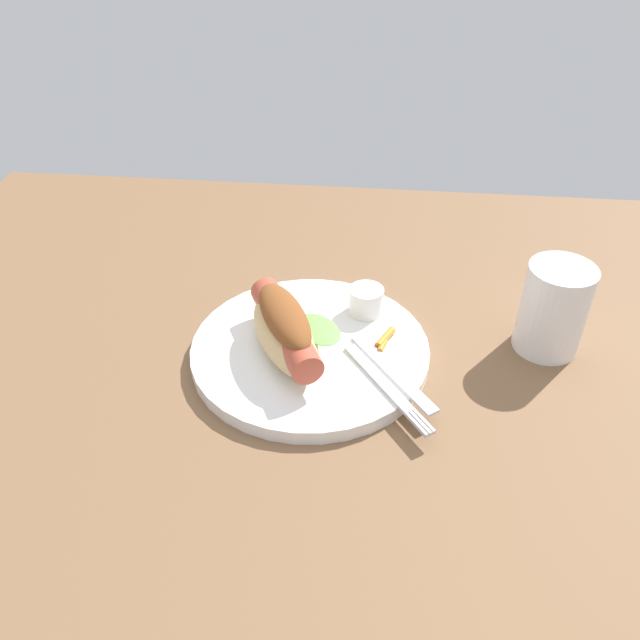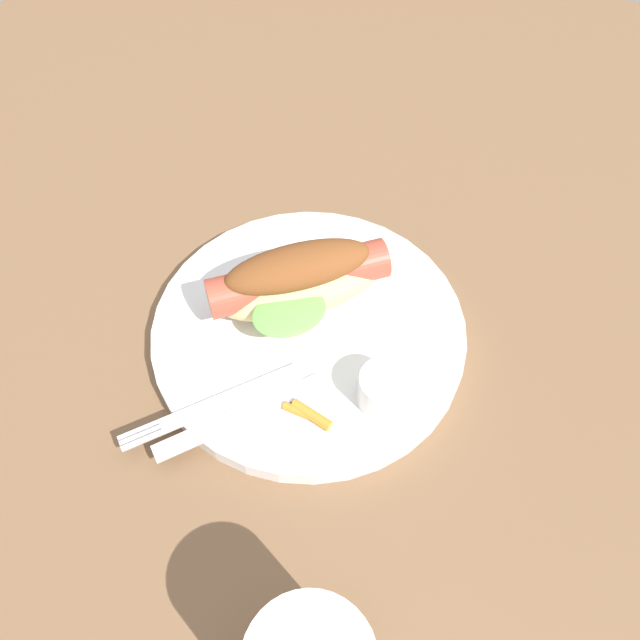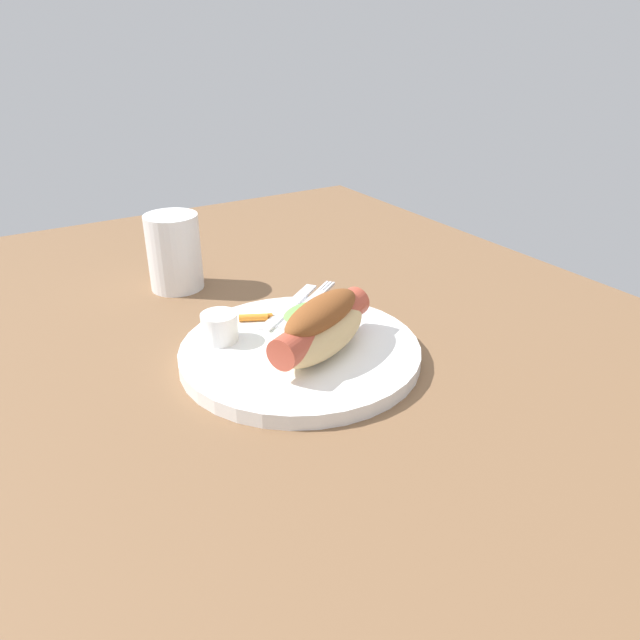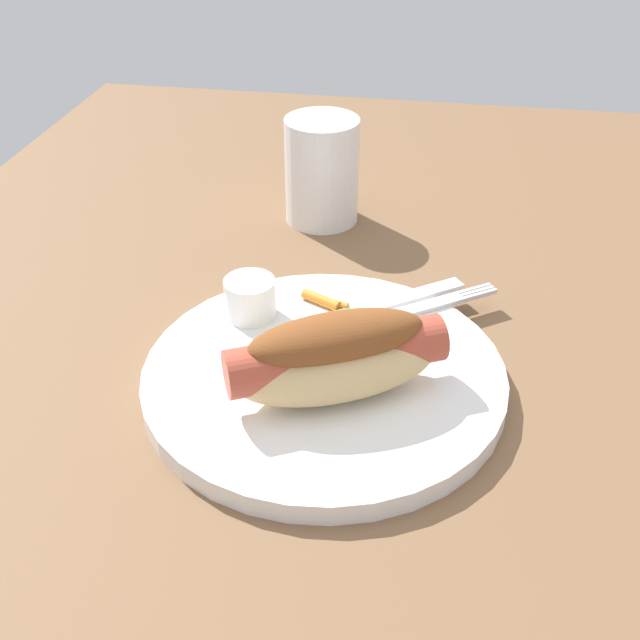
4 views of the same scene
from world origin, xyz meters
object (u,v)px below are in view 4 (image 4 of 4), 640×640
Objects in this scene: knife at (388,303)px; fork at (414,310)px; hot_dog at (337,356)px; plate at (324,377)px; sauce_ramekin at (250,298)px; carrot_garnish at (325,301)px; drinking_cup at (322,171)px.

fork is at bearing -55.71° from knife.
hot_dog reaches higher than fork.
sauce_ramekin reaches higher than plate.
drinking_cup is (17.99, 3.34, 3.17)cm from carrot_garnish.
carrot_garnish is at bearing -169.50° from drinking_cup.
plate is at bearing 90.78° from hot_dog.
drinking_cup is (17.79, 10.40, 3.37)cm from fork.
knife is 1.34× the size of drinking_cup.
hot_dog reaches higher than knife.
hot_dog is 1.20× the size of fork.
hot_dog is 12.06cm from knife.
fork is 20.88cm from drinking_cup.
fork is 2.20cm from knife.
hot_dog is at bearing -168.39° from drinking_cup.
sauce_ramekin is at bearing 49.88° from plate.
fork is at bearing 40.58° from hot_dog.
sauce_ramekin reaches higher than carrot_garnish.
sauce_ramekin is 1.00× the size of carrot_garnish.
plate is 2.52× the size of drinking_cup.
fork is at bearing -78.54° from sauce_ramekin.
fork is (2.55, -12.59, -1.39)cm from sauce_ramekin.
hot_dog is 3.76× the size of carrot_garnish.
sauce_ramekin is 12.92cm from fork.
fork is 7.07cm from carrot_garnish.
knife is at bearing -22.37° from plate.
sauce_ramekin reaches higher than fork.
drinking_cup is at bearing 10.50° from carrot_garnish.
plate is 6.47× the size of carrot_garnish.
carrot_garnish reaches higher than fork.
carrot_garnish is (-0.95, 4.99, 0.22)cm from knife.
drinking_cup is at bearing 75.20° from hot_dog.
sauce_ramekin is at bearing 112.98° from carrot_garnish.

